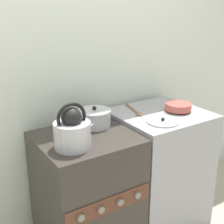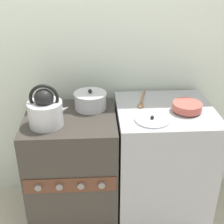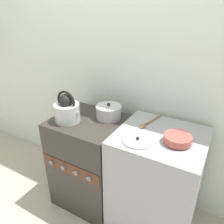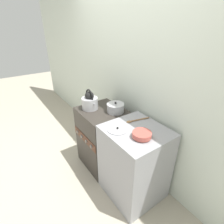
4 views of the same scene
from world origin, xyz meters
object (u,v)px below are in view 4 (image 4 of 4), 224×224
at_px(cooking_pot, 116,108).
at_px(enamel_bowl, 142,135).
at_px(loose_pot_lid, 118,129).
at_px(kettle, 90,102).
at_px(stove, 103,138).

bearing_deg(cooking_pot, enamel_bowl, -12.78).
bearing_deg(enamel_bowl, loose_pot_lid, -156.14).
bearing_deg(enamel_bowl, cooking_pot, 167.22).
bearing_deg(kettle, enamel_bowl, 5.01).
distance_m(cooking_pot, loose_pot_lid, 0.47).
distance_m(stove, loose_pot_lid, 0.73).
bearing_deg(stove, cooking_pot, 42.13).
height_order(stove, enamel_bowl, enamel_bowl).
height_order(cooking_pot, enamel_bowl, cooking_pot).
distance_m(stove, kettle, 0.58).
bearing_deg(kettle, cooking_pot, 39.47).
bearing_deg(loose_pot_lid, cooking_pot, 146.65).
distance_m(stove, cooking_pot, 0.54).
xyz_separation_m(cooking_pot, loose_pot_lid, (0.39, -0.26, -0.03)).
relative_size(kettle, enamel_bowl, 1.42).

